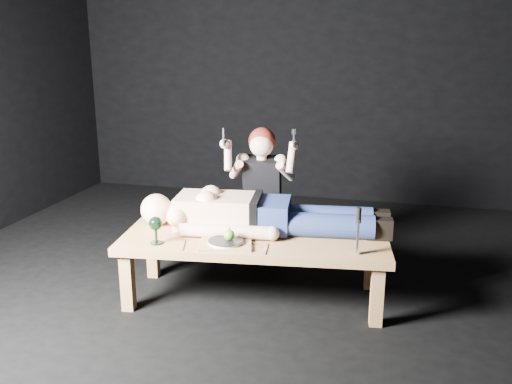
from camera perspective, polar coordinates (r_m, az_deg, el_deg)
ground at (r=4.01m, az=-2.26°, el=-9.89°), size 5.00×5.00×0.00m
back_wall at (r=6.07m, az=4.50°, el=13.36°), size 5.00×0.00×5.00m
table at (r=3.76m, az=-0.19°, el=-7.93°), size 1.85×0.88×0.45m
lying_man at (r=3.77m, az=1.01°, el=-1.90°), size 1.99×0.82×0.29m
kneeling_woman at (r=4.23m, az=0.78°, el=-0.30°), size 0.68×0.74×1.14m
serving_tray at (r=3.52m, az=-3.19°, el=-5.48°), size 0.38×0.31×0.02m
plate at (r=3.52m, az=-3.20°, el=-5.20°), size 0.27×0.27×0.02m
apple at (r=3.51m, az=-2.81°, el=-4.50°), size 0.07×0.07×0.07m
goblet at (r=3.59m, az=-10.41°, el=-3.96°), size 0.10×0.10×0.18m
fork_flat at (r=3.55m, az=-7.64°, el=-5.53°), size 0.07×0.19×0.01m
knife_flat at (r=3.46m, az=1.01°, el=-5.97°), size 0.04×0.19×0.01m
spoon_flat at (r=3.57m, az=-0.32°, el=-5.32°), size 0.15×0.14×0.01m
carving_knife at (r=3.40m, az=10.59°, el=-4.04°), size 0.04×0.05×0.30m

